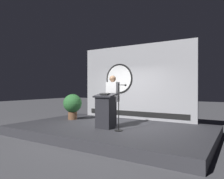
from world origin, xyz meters
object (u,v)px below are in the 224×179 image
object	(u,v)px
podium	(105,111)
potted_plant	(73,104)
speaker_person	(113,100)
microphone_stand	(120,114)

from	to	relation	value
podium	potted_plant	distance (m)	2.31
podium	speaker_person	bearing A→B (deg)	92.55
podium	microphone_stand	world-z (taller)	microphone_stand
podium	potted_plant	xyz separation A→B (m)	(-2.15, 0.85, 0.06)
speaker_person	microphone_stand	size ratio (longest dim) A/B	1.20
microphone_stand	potted_plant	distance (m)	2.88
podium	microphone_stand	distance (m)	0.58
potted_plant	speaker_person	bearing A→B (deg)	-9.85
speaker_person	podium	bearing A→B (deg)	-87.45
podium	potted_plant	world-z (taller)	podium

